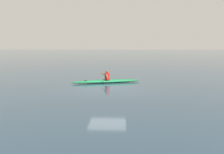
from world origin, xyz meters
name	(u,v)px	position (x,y,z in m)	size (l,w,h in m)	color
ground_plane	(107,88)	(0.00, 0.00, 0.00)	(160.00, 160.00, 0.00)	#283D4C
kayak	(106,81)	(0.20, -1.96, 0.12)	(5.15, 1.90, 0.24)	#19723F
kayaker	(107,76)	(0.16, -1.97, 0.54)	(0.70, 2.29, 0.71)	red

